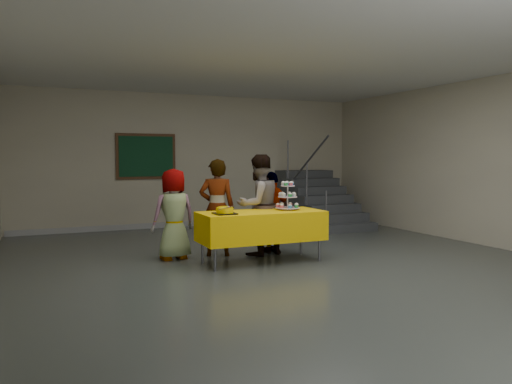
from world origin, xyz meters
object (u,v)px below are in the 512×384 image
bake_table (261,226)px  schoolchild_a (174,214)px  schoolchild_c (259,205)px  schoolchild_d (272,212)px  noticeboard (146,156)px  bear_cake (225,210)px  cupcake_stand (288,198)px  schoolchild_b (217,208)px  staircase (316,204)px

bake_table → schoolchild_a: size_ratio=1.33×
bake_table → schoolchild_c: size_ratio=1.15×
schoolchild_d → noticeboard: size_ratio=1.04×
schoolchild_a → bear_cake: bearing=112.5°
bake_table → schoolchild_a: (-1.15, 0.75, 0.15)m
cupcake_stand → bear_cake: cupcake_stand is taller
schoolchild_b → schoolchild_c: (0.64, -0.21, 0.04)m
cupcake_stand → schoolchild_d: size_ratio=0.33×
schoolchild_a → staircase: 4.89m
bear_cake → schoolchild_c: (0.82, 0.64, -0.01)m
cupcake_stand → bear_cake: bearing=-171.0°
schoolchild_a → schoolchild_b: size_ratio=0.91×
bear_cake → staircase: 5.03m
cupcake_stand → staircase: staircase is taller
bake_table → schoolchild_b: schoolchild_b is taller
schoolchild_a → schoolchild_d: (1.64, -0.12, -0.03)m
bear_cake → noticeboard: size_ratio=0.28×
bake_table → bear_cake: bear_cake is taller
schoolchild_c → schoolchild_d: size_ratio=1.21×
bake_table → staircase: bearing=48.9°
noticeboard → bake_table: bearing=-78.6°
schoolchild_a → noticeboard: noticeboard is taller
bear_cake → schoolchild_c: size_ratio=0.22×
bear_cake → noticeboard: bearing=93.0°
bear_cake → staircase: staircase is taller
noticeboard → schoolchild_b: bearing=-83.3°
bake_table → cupcake_stand: cupcake_stand is taller
schoolchild_c → noticeboard: (-1.05, 3.70, 0.79)m
schoolchild_c → staircase: size_ratio=0.68×
cupcake_stand → schoolchild_c: bearing=121.5°
schoolchild_a → staircase: staircase is taller
bake_table → bear_cake: bearing=-169.8°
staircase → noticeboard: 4.06m
noticeboard → cupcake_stand: bearing=-72.3°
bear_cake → schoolchild_a: (-0.52, 0.86, -0.12)m
staircase → schoolchild_c: bearing=-134.0°
schoolchild_a → schoolchild_c: schoolchild_c is taller
bake_table → schoolchild_b: 0.89m
schoolchild_b → schoolchild_d: (0.94, -0.10, -0.10)m
schoolchild_c → cupcake_stand: bearing=109.1°
bear_cake → schoolchild_c: 1.04m
staircase → schoolchild_d: bearing=-131.8°
bake_table → noticeboard: noticeboard is taller
bake_table → schoolchild_c: schoolchild_c is taller
schoolchild_a → noticeboard: 3.60m
schoolchild_c → schoolchild_d: 0.35m
noticeboard → schoolchild_d: bearing=-69.5°
schoolchild_b → noticeboard: noticeboard is taller
schoolchild_a → bake_table: bearing=138.2°
schoolchild_b → schoolchild_c: schoolchild_c is taller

